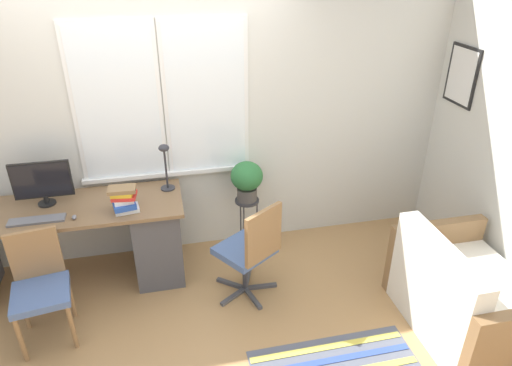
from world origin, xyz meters
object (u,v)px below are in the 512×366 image
at_px(desk_lamp, 165,160).
at_px(book_stack, 124,199).
at_px(mouse, 74,217).
at_px(plant_stand, 247,206).
at_px(office_chair_swivel, 251,249).
at_px(couch_loveseat, 466,298).
at_px(desk_chair_wooden, 40,285).
at_px(potted_plant, 247,179).
at_px(monitor, 42,182).
at_px(keyboard, 37,220).

bearing_deg(desk_lamp, book_stack, -139.19).
bearing_deg(mouse, plant_stand, 14.13).
relative_size(office_chair_swivel, couch_loveseat, 0.79).
height_order(desk_chair_wooden, office_chair_swivel, office_chair_swivel).
bearing_deg(plant_stand, couch_loveseat, -44.11).
bearing_deg(potted_plant, monitor, -177.52).
bearing_deg(potted_plant, desk_chair_wooden, -156.47).
relative_size(keyboard, mouse, 7.24).
bearing_deg(desk_chair_wooden, office_chair_swivel, -5.74).
xyz_separation_m(keyboard, mouse, (0.28, -0.03, 0.01)).
bearing_deg(plant_stand, potted_plant, 0.00).
relative_size(desk_lamp, office_chair_swivel, 0.47).
bearing_deg(potted_plant, office_chair_swivel, -99.02).
height_order(desk_chair_wooden, potted_plant, potted_plant).
height_order(keyboard, potted_plant, potted_plant).
distance_m(desk_lamp, potted_plant, 0.77).
distance_m(desk_chair_wooden, plant_stand, 1.88).
bearing_deg(couch_loveseat, desk_lamp, 57.57).
distance_m(desk_lamp, couch_loveseat, 2.67).
xyz_separation_m(office_chair_swivel, couch_loveseat, (1.55, -0.73, -0.19)).
relative_size(monitor, potted_plant, 1.21).
xyz_separation_m(desk_lamp, desk_chair_wooden, (-1.00, -0.73, -0.59)).
bearing_deg(office_chair_swivel, potted_plant, -132.63).
distance_m(desk_lamp, book_stack, 0.50).
height_order(keyboard, plant_stand, keyboard).
height_order(mouse, book_stack, book_stack).
distance_m(keyboard, desk_lamp, 1.11).
relative_size(keyboard, couch_loveseat, 0.37).
distance_m(desk_chair_wooden, couch_loveseat, 3.23).
xyz_separation_m(desk_chair_wooden, potted_plant, (1.73, 0.75, 0.32)).
height_order(keyboard, desk_chair_wooden, desk_chair_wooden).
relative_size(office_chair_swivel, plant_stand, 1.62).
distance_m(mouse, book_stack, 0.41).
bearing_deg(desk_chair_wooden, monitor, 81.03).
height_order(monitor, desk_lamp, desk_lamp).
xyz_separation_m(keyboard, desk_lamp, (1.03, 0.32, 0.27)).
bearing_deg(couch_loveseat, office_chair_swivel, 64.71).
xyz_separation_m(mouse, desk_chair_wooden, (-0.25, -0.38, -0.33)).
bearing_deg(mouse, book_stack, 5.90).
bearing_deg(monitor, desk_lamp, 3.02).
height_order(book_stack, desk_chair_wooden, book_stack).
height_order(keyboard, office_chair_swivel, office_chair_swivel).
bearing_deg(plant_stand, office_chair_swivel, -99.02).
xyz_separation_m(monitor, desk_lamp, (1.00, 0.05, 0.07)).
relative_size(monitor, mouse, 7.95).
relative_size(plant_stand, potted_plant, 1.45).
relative_size(keyboard, desk_chair_wooden, 0.50).
xyz_separation_m(monitor, keyboard, (-0.03, -0.27, -0.20)).
relative_size(couch_loveseat, potted_plant, 2.98).
bearing_deg(book_stack, couch_loveseat, -22.93).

